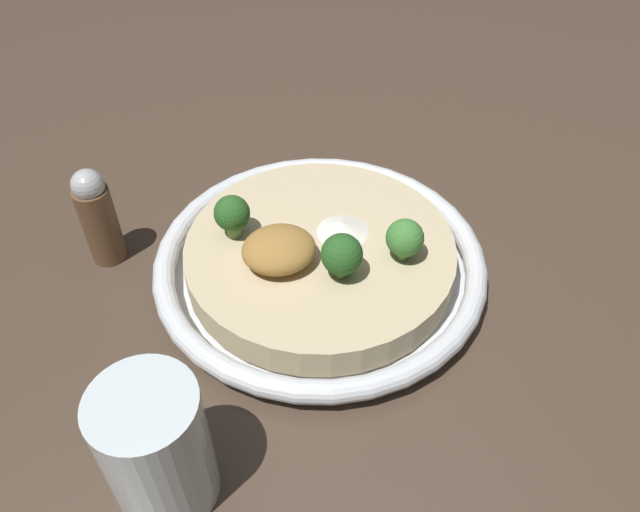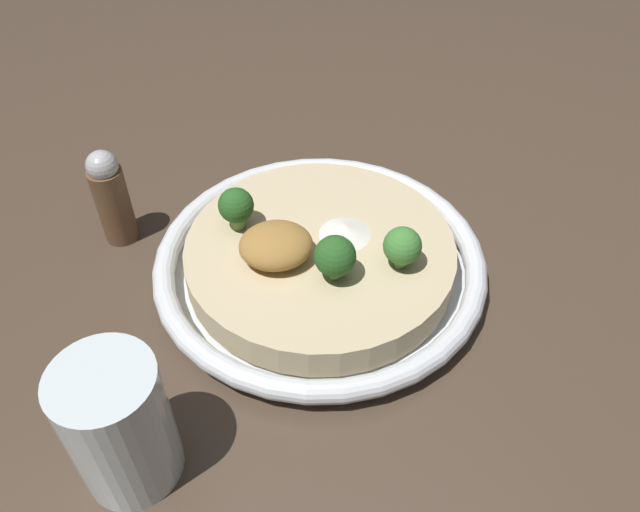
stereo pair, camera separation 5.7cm
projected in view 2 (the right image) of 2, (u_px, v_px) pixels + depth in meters
name	position (u px, v px, depth m)	size (l,w,h in m)	color
ground_plane	(320.00, 275.00, 0.59)	(6.00, 6.00, 0.00)	#47382B
risotto_bowl	(320.00, 260.00, 0.58)	(0.31, 0.31, 0.04)	silver
cheese_sprinkle	(345.00, 230.00, 0.57)	(0.05, 0.05, 0.01)	white
crispy_onion_garnish	(276.00, 245.00, 0.54)	(0.06, 0.06, 0.03)	#A37538
broccoli_left	(236.00, 207.00, 0.56)	(0.03, 0.03, 0.04)	#668E47
broccoli_front	(335.00, 257.00, 0.52)	(0.04, 0.04, 0.04)	#668E47
broccoli_right	(402.00, 246.00, 0.53)	(0.03, 0.03, 0.04)	#668E47
drinking_glass	(119.00, 426.00, 0.42)	(0.07, 0.07, 0.11)	silver
pepper_shaker	(111.00, 197.00, 0.59)	(0.03, 0.03, 0.10)	brown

